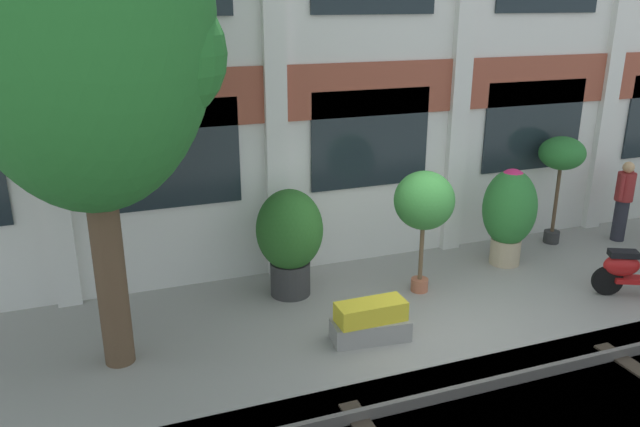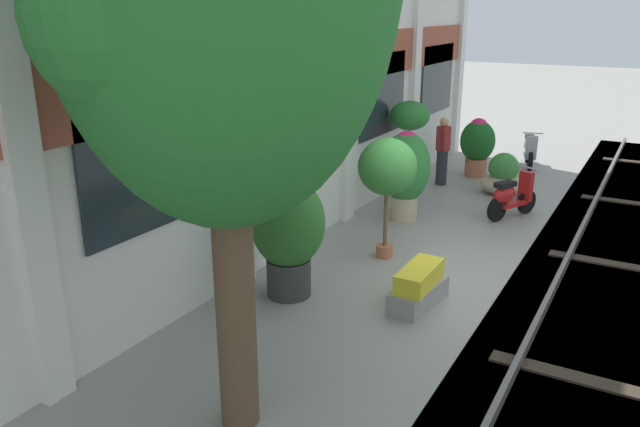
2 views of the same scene
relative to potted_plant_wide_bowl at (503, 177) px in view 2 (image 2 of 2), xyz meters
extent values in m
plane|color=gray|center=(-5.03, -0.35, -0.38)|extent=(80.00, 80.00, 0.00)
cube|color=silver|center=(-5.03, 2.56, 3.50)|extent=(17.08, 0.50, 7.75)
cube|color=#9E4C38|center=(-5.03, 2.29, 2.72)|extent=(17.08, 0.06, 0.90)
cube|color=silver|center=(-10.15, 2.25, 3.50)|extent=(0.36, 0.16, 7.75)
cube|color=silver|center=(-6.73, 2.25, 3.50)|extent=(0.36, 0.16, 7.75)
cube|color=silver|center=(-3.32, 2.25, 3.50)|extent=(0.36, 0.16, 7.75)
cube|color=silver|center=(0.10, 2.25, 3.50)|extent=(0.36, 0.16, 7.75)
cube|color=silver|center=(3.51, 2.25, 3.50)|extent=(0.36, 0.16, 7.75)
cube|color=#1E282D|center=(-8.44, 2.28, 1.87)|extent=(2.19, 0.04, 1.70)
cube|color=#1E282D|center=(-5.03, 2.28, 1.87)|extent=(2.19, 0.04, 1.70)
cube|color=#1E282D|center=(-1.61, 2.28, 1.87)|extent=(2.19, 0.04, 1.70)
cube|color=#1E282D|center=(1.80, 2.28, 1.87)|extent=(2.19, 0.04, 1.70)
cube|color=#4C473F|center=(-5.03, -2.68, -0.52)|extent=(25.08, 2.80, 0.28)
cube|color=#605B56|center=(-5.03, -1.96, -0.30)|extent=(25.08, 0.07, 0.15)
cube|color=#382D23|center=(-7.05, -2.68, -0.36)|extent=(0.24, 2.10, 0.03)
cube|color=#382D23|center=(-3.26, -2.68, -0.36)|extent=(0.24, 2.10, 0.03)
cube|color=#382D23|center=(0.57, -2.68, -0.36)|extent=(0.24, 2.10, 0.03)
cylinder|color=brown|center=(-9.51, 0.28, 1.20)|extent=(0.38, 0.38, 3.15)
sphere|color=#236B28|center=(-10.26, 0.48, 3.58)|extent=(1.64, 1.64, 1.64)
sphere|color=#236B28|center=(-8.77, 0.08, 3.58)|extent=(1.64, 1.64, 1.64)
ellipsoid|color=tan|center=(0.00, 0.00, -0.16)|extent=(0.96, 0.96, 0.43)
sphere|color=#388438|center=(0.00, 0.00, 0.21)|extent=(0.67, 0.67, 0.67)
cylinder|color=#333333|center=(-6.79, 1.40, -0.10)|extent=(0.64, 0.64, 0.56)
ellipsoid|color=#286023|center=(-6.79, 1.40, 0.73)|extent=(1.06, 1.06, 1.30)
cylinder|color=#B76647|center=(1.22, 0.96, -0.15)|extent=(0.53, 0.53, 0.45)
ellipsoid|color=#19561E|center=(1.22, 0.96, 0.50)|extent=(0.84, 0.84, 1.01)
sphere|color=#DB2866|center=(1.22, 0.96, 0.83)|extent=(0.46, 0.46, 0.46)
cylinder|color=tan|center=(-2.78, 1.24, -0.14)|extent=(0.53, 0.53, 0.48)
ellipsoid|color=#2D7A33|center=(-2.78, 1.24, 0.68)|extent=(0.94, 0.94, 1.38)
sphere|color=#DB2866|center=(-2.78, 1.24, 1.13)|extent=(0.52, 0.52, 0.52)
cylinder|color=#333333|center=(-1.29, 1.79, -0.26)|extent=(0.30, 0.30, 0.23)
cylinder|color=brown|center=(-1.29, 1.79, 0.58)|extent=(0.07, 0.07, 1.44)
ellipsoid|color=#2D7A33|center=(-1.29, 1.79, 1.42)|extent=(0.86, 0.86, 0.62)
cube|color=gray|center=(-6.18, -0.36, -0.23)|extent=(1.13, 0.55, 0.30)
cube|color=yellow|center=(-6.18, -0.36, 0.06)|extent=(0.98, 0.39, 0.28)
cylinder|color=#B76647|center=(-4.78, 0.78, -0.27)|extent=(0.28, 0.28, 0.21)
cylinder|color=brown|center=(-4.78, 0.78, 0.42)|extent=(0.07, 0.07, 1.16)
ellipsoid|color=#388438|center=(-4.78, 0.78, 1.18)|extent=(0.95, 0.95, 0.93)
cylinder|color=black|center=(-1.20, -0.78, -0.14)|extent=(0.47, 0.29, 0.48)
cylinder|color=black|center=(-2.01, -0.39, -0.14)|extent=(0.47, 0.29, 0.48)
cube|color=red|center=(-1.61, -0.58, -0.10)|extent=(0.72, 0.51, 0.08)
ellipsoid|color=red|center=(-1.85, -0.47, 0.14)|extent=(0.62, 0.48, 0.36)
cube|color=black|center=(-1.85, -0.47, 0.34)|extent=(0.49, 0.39, 0.10)
cube|color=red|center=(-1.27, -0.75, 0.20)|extent=(0.23, 0.30, 0.60)
cylinder|color=#B7B7BF|center=(-1.25, -0.76, 0.58)|extent=(0.25, 0.46, 0.03)
cylinder|color=black|center=(2.42, -0.11, -0.14)|extent=(0.49, 0.22, 0.48)
cylinder|color=black|center=(3.29, 0.13, -0.14)|extent=(0.49, 0.22, 0.48)
cube|color=#B2B2B7|center=(2.86, 0.01, -0.10)|extent=(0.72, 0.42, 0.08)
ellipsoid|color=#B2B2B7|center=(3.11, 0.08, 0.14)|extent=(0.61, 0.40, 0.36)
cube|color=black|center=(3.11, 0.08, 0.34)|extent=(0.48, 0.33, 0.10)
cube|color=#B2B2B7|center=(2.50, -0.09, 0.20)|extent=(0.19, 0.30, 0.60)
cylinder|color=#B7B7BF|center=(2.48, -0.10, 0.58)|extent=(0.17, 0.49, 0.03)
cylinder|color=#282833|center=(0.04, 1.44, 0.04)|extent=(0.26, 0.26, 0.82)
cylinder|color=maroon|center=(0.04, 1.44, 0.72)|extent=(0.34, 0.34, 0.55)
sphere|color=tan|center=(0.04, 1.44, 1.11)|extent=(0.22, 0.22, 0.22)
cylinder|color=maroon|center=(-0.16, 1.35, 0.75)|extent=(0.09, 0.09, 0.50)
cylinder|color=maroon|center=(0.24, 1.54, 0.75)|extent=(0.09, 0.09, 0.50)
camera|label=1|loc=(-9.52, -7.36, 4.16)|focal=35.00mm
camera|label=2|loc=(-13.79, -3.05, 3.62)|focal=35.00mm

